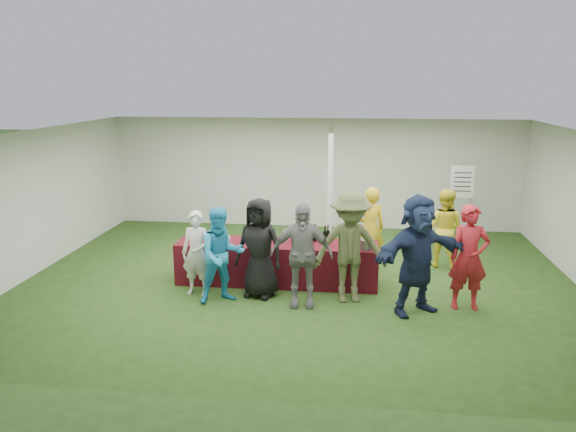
# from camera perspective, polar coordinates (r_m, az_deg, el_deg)

# --- Properties ---
(ground) EXTENTS (60.00, 60.00, 0.00)m
(ground) POSITION_cam_1_polar(r_m,az_deg,el_deg) (10.37, 1.05, -6.60)
(ground) COLOR #284719
(ground) RESTS_ON ground
(tent) EXTENTS (10.00, 10.00, 10.00)m
(tent) POSITION_cam_1_polar(r_m,az_deg,el_deg) (11.12, 4.28, 1.99)
(tent) COLOR white
(tent) RESTS_ON ground
(serving_table) EXTENTS (3.60, 0.80, 0.75)m
(serving_table) POSITION_cam_1_polar(r_m,az_deg,el_deg) (10.18, -1.12, -4.76)
(serving_table) COLOR #540F1D
(serving_table) RESTS_ON ground
(wine_bottles) EXTENTS (0.69, 0.15, 0.32)m
(wine_bottles) POSITION_cam_1_polar(r_m,az_deg,el_deg) (10.09, 2.44, -1.98)
(wine_bottles) COLOR black
(wine_bottles) RESTS_ON serving_table
(wine_glasses) EXTENTS (1.19, 0.10, 0.16)m
(wine_glasses) POSITION_cam_1_polar(r_m,az_deg,el_deg) (9.96, -6.40, -2.32)
(wine_glasses) COLOR silver
(wine_glasses) RESTS_ON serving_table
(water_bottle) EXTENTS (0.07, 0.07, 0.23)m
(water_bottle) POSITION_cam_1_polar(r_m,az_deg,el_deg) (10.09, -0.34, -2.07)
(water_bottle) COLOR silver
(water_bottle) RESTS_ON serving_table
(bar_towel) EXTENTS (0.25, 0.18, 0.03)m
(bar_towel) POSITION_cam_1_polar(r_m,az_deg,el_deg) (10.02, 7.95, -2.85)
(bar_towel) COLOR white
(bar_towel) RESTS_ON serving_table
(dump_bucket) EXTENTS (0.24, 0.24, 0.18)m
(dump_bucket) POSITION_cam_1_polar(r_m,az_deg,el_deg) (9.74, 7.97, -2.88)
(dump_bucket) COLOR slate
(dump_bucket) RESTS_ON serving_table
(wine_list_sign) EXTENTS (0.50, 0.03, 1.80)m
(wine_list_sign) POSITION_cam_1_polar(r_m,az_deg,el_deg) (12.74, 17.24, 2.74)
(wine_list_sign) COLOR slate
(wine_list_sign) RESTS_ON ground
(staff_pourer) EXTENTS (0.68, 0.54, 1.62)m
(staff_pourer) POSITION_cam_1_polar(r_m,az_deg,el_deg) (10.92, 8.33, -1.25)
(staff_pourer) COLOR gold
(staff_pourer) RESTS_ON ground
(staff_back) EXTENTS (0.93, 0.85, 1.56)m
(staff_back) POSITION_cam_1_polar(r_m,az_deg,el_deg) (11.35, 15.54, -1.20)
(staff_back) COLOR yellow
(staff_back) RESTS_ON ground
(customer_0) EXTENTS (0.57, 0.41, 1.46)m
(customer_0) POSITION_cam_1_polar(r_m,az_deg,el_deg) (9.65, -9.24, -3.76)
(customer_0) COLOR silver
(customer_0) RESTS_ON ground
(customer_1) EXTENTS (0.97, 0.90, 1.60)m
(customer_1) POSITION_cam_1_polar(r_m,az_deg,el_deg) (9.26, -6.76, -3.97)
(customer_1) COLOR #2296CE
(customer_1) RESTS_ON ground
(customer_2) EXTENTS (0.94, 0.74, 1.70)m
(customer_2) POSITION_cam_1_polar(r_m,az_deg,el_deg) (9.43, -2.93, -3.25)
(customer_2) COLOR black
(customer_2) RESTS_ON ground
(customer_3) EXTENTS (1.04, 0.50, 1.72)m
(customer_3) POSITION_cam_1_polar(r_m,az_deg,el_deg) (9.02, 1.36, -3.96)
(customer_3) COLOR slate
(customer_3) RESTS_ON ground
(customer_4) EXTENTS (1.32, 0.92, 1.86)m
(customer_4) POSITION_cam_1_polar(r_m,az_deg,el_deg) (9.22, 6.33, -3.17)
(customer_4) COLOR #4A512C
(customer_4) RESTS_ON ground
(customer_5) EXTENTS (1.79, 1.44, 1.91)m
(customer_5) POSITION_cam_1_polar(r_m,az_deg,el_deg) (8.94, 13.00, -3.85)
(customer_5) COLOR #192443
(customer_5) RESTS_ON ground
(customer_6) EXTENTS (0.64, 0.44, 1.70)m
(customer_6) POSITION_cam_1_polar(r_m,az_deg,el_deg) (9.35, 17.91, -4.05)
(customer_6) COLOR #A91B23
(customer_6) RESTS_ON ground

